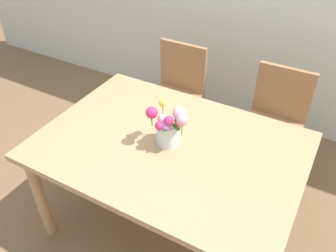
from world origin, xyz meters
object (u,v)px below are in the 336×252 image
(dining_table, at_px, (170,154))
(flower_vase, at_px, (168,126))
(chair_right, at_px, (275,118))
(chair_left, at_px, (176,90))

(dining_table, xyz_separation_m, flower_vase, (-0.01, -0.01, 0.22))
(dining_table, bearing_deg, chair_right, 64.42)
(chair_left, xyz_separation_m, flower_vase, (0.42, -0.90, 0.36))
(chair_right, bearing_deg, dining_table, 64.42)
(chair_right, height_order, flower_vase, flower_vase)
(chair_right, distance_m, flower_vase, 1.06)
(dining_table, distance_m, flower_vase, 0.22)
(chair_left, relative_size, flower_vase, 3.24)
(dining_table, relative_size, chair_right, 1.73)
(chair_left, height_order, flower_vase, flower_vase)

